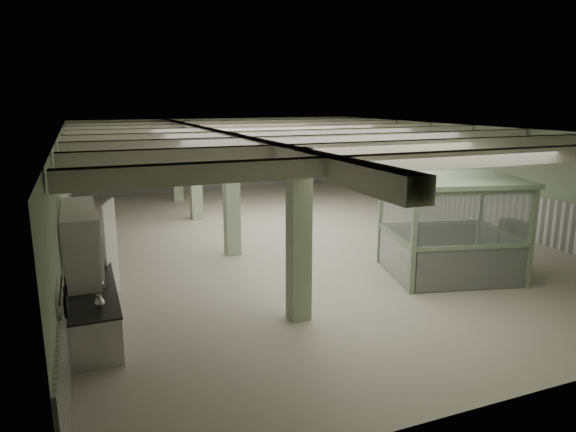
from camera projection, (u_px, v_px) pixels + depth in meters
name	position (u px, v px, depth m)	size (l,w,h in m)	color
floor	(296.00, 237.00, 17.21)	(20.00, 20.00, 0.00)	beige
ceiling	(297.00, 129.00, 16.41)	(14.00, 20.00, 0.02)	silver
wall_back	(219.00, 155.00, 25.85)	(14.00, 0.02, 3.60)	#8FA382
wall_front	(554.00, 284.00, 7.78)	(14.00, 0.02, 3.60)	#8FA382
wall_left	(65.00, 200.00, 14.25)	(0.02, 20.00, 3.60)	#8FA382
wall_right	(467.00, 173.00, 19.38)	(0.02, 20.00, 3.60)	#8FA382
wainscot_left	(70.00, 236.00, 14.49)	(0.05, 19.90, 1.50)	white
wainscot_right	(464.00, 201.00, 19.60)	(0.05, 19.90, 1.50)	white
wainscot_back	(220.00, 175.00, 26.06)	(13.90, 0.05, 1.50)	white
girder	(221.00, 138.00, 15.54)	(0.45, 19.90, 0.40)	silver
beam_a	(452.00, 160.00, 9.68)	(13.90, 0.35, 0.32)	silver
beam_b	(381.00, 148.00, 11.93)	(13.90, 0.35, 0.32)	silver
beam_c	(332.00, 140.00, 14.19)	(13.90, 0.35, 0.32)	silver
beam_d	(297.00, 135.00, 16.45)	(13.90, 0.35, 0.32)	silver
beam_e	(270.00, 130.00, 18.71)	(13.90, 0.35, 0.32)	silver
beam_f	(249.00, 127.00, 20.97)	(13.90, 0.35, 0.32)	silver
beam_g	(232.00, 124.00, 23.23)	(13.90, 0.35, 0.32)	silver
column_a	(299.00, 236.00, 10.47)	(0.42, 0.42, 3.60)	#A3B793
column_b	(231.00, 195.00, 14.99)	(0.42, 0.42, 3.60)	#A3B793
column_c	(195.00, 173.00, 19.51)	(0.42, 0.42, 3.60)	#A3B793
column_d	(176.00, 161.00, 23.12)	(0.42, 0.42, 3.60)	#A3B793
hook_rail	(61.00, 290.00, 7.40)	(0.02, 0.02, 1.20)	black
pendant_front	(398.00, 163.00, 12.20)	(0.44, 0.44, 0.22)	#2A392B
pendant_mid	(305.00, 145.00, 17.17)	(0.44, 0.44, 0.22)	#2A392B
pendant_back	(257.00, 135.00, 21.69)	(0.44, 0.44, 0.22)	#2A392B
prep_counter	(91.00, 292.00, 11.12)	(0.95, 5.48, 0.91)	silver
pitcher_near	(100.00, 302.00, 9.06)	(0.18, 0.21, 0.27)	silver
pitcher_far	(98.00, 282.00, 10.01)	(0.21, 0.24, 0.31)	silver
veg_colander	(93.00, 266.00, 11.18)	(0.39, 0.39, 0.18)	#3E3E43
orange_bowl	(86.00, 288.00, 9.99)	(0.24, 0.24, 0.09)	#B2B2B7
skillet_near	(66.00, 307.00, 7.33)	(0.33, 0.33, 0.04)	black
skillet_far	(66.00, 294.00, 7.83)	(0.29, 0.29, 0.04)	black
walkin_cooler	(84.00, 258.00, 10.90)	(1.00, 2.69, 2.46)	silver
guard_booth	(452.00, 209.00, 13.24)	(3.79, 3.43, 2.59)	gray
filing_cabinet	(512.00, 247.00, 13.59)	(0.46, 0.66, 1.42)	#5C6150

